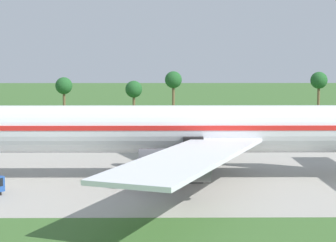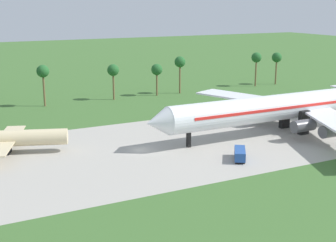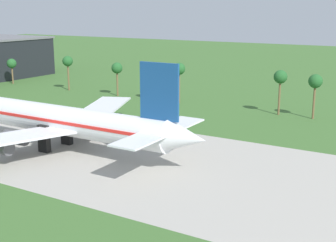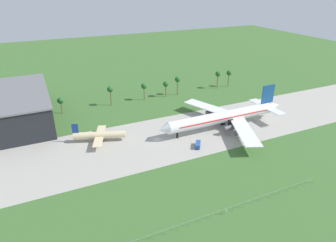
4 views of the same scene
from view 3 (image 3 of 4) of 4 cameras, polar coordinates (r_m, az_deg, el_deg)
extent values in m
cylinder|color=white|center=(99.72, -14.87, 0.43)|extent=(59.69, 5.88, 5.88)
cone|color=white|center=(79.64, 2.27, -2.07)|extent=(7.36, 5.59, 5.59)
cube|color=red|center=(99.63, -14.89, 0.68)|extent=(50.73, 6.00, 0.59)
cube|color=navy|center=(80.65, -1.08, 3.61)|extent=(7.65, 0.50, 10.00)
cube|color=white|center=(82.03, -0.88, -1.27)|extent=(5.30, 23.54, 0.30)
cube|color=white|center=(109.47, -8.36, 1.35)|extent=(18.53, 31.17, 0.44)
cylinder|color=#4C4C51|center=(96.31, -18.07, -1.94)|extent=(5.30, 2.65, 2.65)
cylinder|color=#4C4C51|center=(90.93, -19.85, -2.99)|extent=(5.30, 2.65, 2.65)
cylinder|color=#4C4C51|center=(105.72, -12.34, -0.22)|extent=(5.30, 2.65, 2.65)
cylinder|color=#4C4C51|center=(108.42, -9.30, 0.26)|extent=(5.30, 2.65, 2.65)
cube|color=black|center=(96.27, -14.88, -2.09)|extent=(2.40, 1.20, 5.53)
cube|color=black|center=(100.70, -12.26, -1.26)|extent=(2.40, 1.20, 5.53)
cylinder|color=brown|center=(167.14, -12.05, 5.32)|extent=(0.56, 0.56, 9.60)
sphere|color=#235B28|center=(166.47, -12.14, 7.15)|extent=(3.60, 3.60, 3.60)
cylinder|color=brown|center=(140.95, 1.37, 4.16)|extent=(0.56, 0.56, 9.84)
sphere|color=#235B28|center=(140.15, 1.38, 6.39)|extent=(3.60, 3.60, 3.60)
cylinder|color=brown|center=(153.67, -6.20, 4.64)|extent=(0.56, 0.56, 8.58)
sphere|color=#235B28|center=(152.99, -6.24, 6.45)|extent=(3.60, 3.60, 3.60)
cylinder|color=brown|center=(145.39, -1.52, 4.05)|extent=(0.56, 0.56, 7.83)
sphere|color=#235B28|center=(144.70, -1.53, 5.81)|extent=(3.60, 3.60, 3.60)
cylinder|color=brown|center=(128.79, 13.42, 2.86)|extent=(0.56, 0.56, 9.71)
sphere|color=#235B28|center=(127.92, 13.55, 5.26)|extent=(3.60, 3.60, 3.60)
cylinder|color=brown|center=(126.45, 17.37, 2.31)|extent=(0.56, 0.56, 9.28)
sphere|color=#235B28|center=(125.59, 17.54, 4.66)|extent=(3.60, 3.60, 3.60)
cylinder|color=brown|center=(187.66, -18.44, 5.42)|extent=(0.56, 0.56, 7.11)
sphere|color=#235B28|center=(187.16, -18.53, 6.67)|extent=(3.60, 3.60, 3.60)
camera|label=1|loc=(72.53, -63.63, -4.68)|focal=65.00mm
camera|label=2|loc=(141.53, -65.24, 6.14)|focal=50.00mm
camera|label=4|loc=(163.71, -79.39, 17.21)|focal=32.00mm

